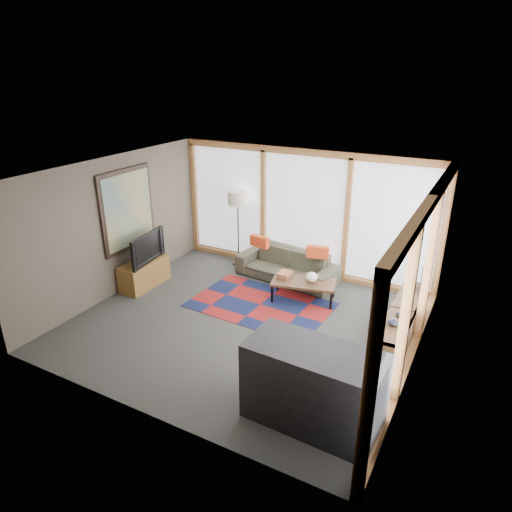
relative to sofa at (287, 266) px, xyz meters
The scene contains 17 objects.
ground 1.96m from the sofa, 86.73° to the right, with size 5.50×5.50×0.00m, color #333330.
room_envelope 1.95m from the sofa, 66.21° to the right, with size 5.52×5.02×2.62m.
rug 1.27m from the sofa, 87.94° to the right, with size 2.48×1.59×0.01m, color maroon.
sofa is the anchor object (origin of this frame).
pillow_left 0.75m from the sofa, behind, with size 0.42×0.13×0.23m, color #C83E18.
pillow_right 0.77m from the sofa, ahead, with size 0.43×0.13×0.24m, color #C83E18.
floor_lamp 1.40m from the sofa, 169.85° to the left, with size 0.42×0.42×1.65m, color #2F2017, non-canonical shape.
coffee_table 0.95m from the sofa, 46.12° to the right, with size 1.16×0.58×0.39m, color #362315, non-canonical shape.
book_stack 0.73m from the sofa, 68.73° to the right, with size 0.22×0.28×0.09m, color brown.
vase 1.03m from the sofa, 38.96° to the right, with size 0.22×0.22×0.19m, color silver.
bookshelf 2.80m from the sofa, 24.77° to the right, with size 0.40×2.18×0.55m, color #362315, non-canonical shape.
bowl_a 3.06m from the sofa, 34.41° to the right, with size 0.19×0.19×0.09m, color black.
bowl_b 2.93m from the sofa, 29.16° to the right, with size 0.14×0.14×0.07m, color black.
shelf_picture 2.74m from the sofa, ahead, with size 0.04×0.29×0.39m, color black.
tv_console 2.86m from the sofa, 145.65° to the right, with size 0.44×1.06×0.53m, color brown.
television 2.87m from the sofa, 145.03° to the right, with size 1.04×0.14×0.60m, color black.
bar_counter 4.07m from the sofa, 60.88° to the right, with size 1.63×0.76×1.04m, color black.
Camera 1 is at (3.36, -5.85, 4.07)m, focal length 32.00 mm.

